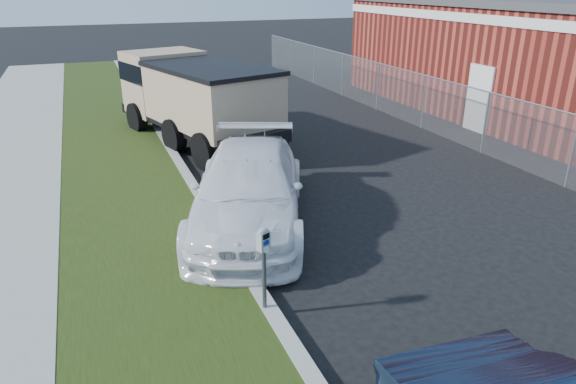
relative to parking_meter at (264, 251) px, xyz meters
name	(u,v)px	position (x,y,z in m)	size (l,w,h in m)	color
ground	(375,248)	(2.66, 1.21, -1.10)	(120.00, 120.00, 0.00)	black
streetside	(61,251)	(-2.90, 3.21, -1.04)	(6.12, 50.00, 0.15)	gray
chainlink_fence	(425,92)	(8.66, 8.21, 0.16)	(0.06, 30.06, 30.00)	slate
brick_building	(540,53)	(14.66, 9.21, 1.02)	(9.20, 14.20, 4.17)	maroon
parking_meter	(264,251)	(0.00, 0.00, 0.00)	(0.22, 0.18, 1.35)	#3F4247
white_wagon	(248,187)	(0.79, 3.24, -0.32)	(2.19, 5.38, 1.56)	white
dump_truck	(193,94)	(1.09, 9.75, 0.35)	(4.17, 6.98, 2.58)	black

